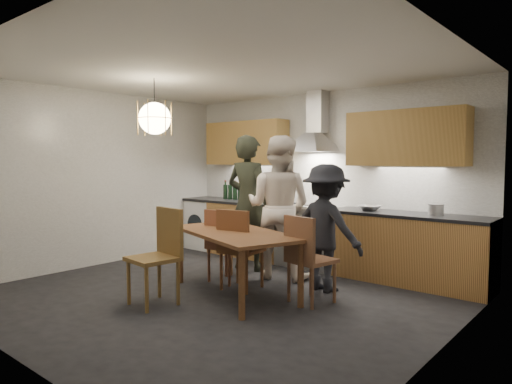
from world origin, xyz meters
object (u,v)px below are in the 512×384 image
Objects in this scene: chair_back_left at (223,241)px; wine_bottles at (245,191)px; mixing_bowl at (370,208)px; dining_table at (235,239)px; person_left at (248,203)px; person_mid at (279,207)px; person_right at (326,228)px; stock_pot at (436,210)px; chair_front at (161,249)px.

wine_bottles is (-1.02, 1.58, 0.52)m from chair_back_left.
mixing_bowl is (1.30, 1.48, 0.39)m from chair_back_left.
wine_bottles is (-1.46, 1.85, 0.40)m from dining_table.
chair_back_left is at bearing -131.18° from mixing_bowl.
person_mid is (0.60, -0.08, -0.02)m from person_left.
wine_bottles is (-0.78, 0.81, 0.10)m from person_left.
person_left is 1.45m from person_right.
person_right reaches higher than dining_table.
person_mid is 0.85m from person_right.
person_left reaches higher than wine_bottles.
chair_back_left is at bearing 167.97° from dining_table.
dining_table is 1.01× the size of person_left.
person_left is 1.13m from wine_bottles.
chair_back_left is 2.68m from stock_pot.
wine_bottles is (-2.20, 1.02, 0.30)m from person_right.
dining_table is 2.50m from stock_pot.
wine_bottles is (-1.07, 2.62, 0.46)m from chair_front.
stock_pot is at bearing -0.81° from wine_bottles.
stock_pot is at bearing 65.39° from dining_table.
chair_front is at bearing 61.50° from person_right.
chair_back_left is 1.04m from chair_front.
chair_back_left is 3.25× the size of mixing_bowl.
person_mid is 1.65m from wine_bottles.
person_right is 1.39m from stock_pot.
stock_pot is at bearing -127.97° from person_right.
mixing_bowl is (0.85, 1.75, 0.28)m from dining_table.
wine_bottles is (-1.38, 0.89, 0.11)m from person_mid.
stock_pot is (0.97, 0.98, 0.20)m from person_right.
mixing_bowl is 1.58× the size of stock_pot.
person_left reaches higher than person_right.
person_mid reaches higher than person_right.
chair_front is at bearing 89.56° from chair_back_left.
chair_front is (-0.40, -0.77, -0.06)m from dining_table.
wine_bottles is (-2.31, 0.10, 0.13)m from mixing_bowl.
dining_table is 2.06× the size of chair_back_left.
stock_pot reaches higher than chair_back_left.
chair_front is 1.96m from person_right.
person_mid is at bearing -154.67° from stock_pot.
person_mid is 1.22m from mixing_bowl.
wine_bottles is at bearing 147.15° from dining_table.
stock_pot is at bearing -168.65° from person_mid.
stock_pot is (0.86, 0.05, 0.03)m from mixing_bowl.
chair_front is 2.87m from wine_bottles.
chair_back_left is 1.33m from person_right.
person_left reaches higher than dining_table.
dining_table is at bearing -115.87° from mixing_bowl.
person_right is at bearing 166.41° from person_left.
dining_table is 1.97× the size of wine_bottles.
person_left is 0.61m from person_mid.
person_mid reaches higher than stock_pot.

